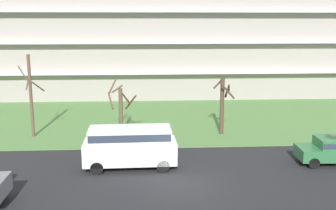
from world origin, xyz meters
TOP-DOWN VIEW (x-y plane):
  - ground at (0.00, 0.00)m, footprint 160.00×160.00m
  - grass_lawn_strip at (0.00, 14.00)m, footprint 80.00×16.00m
  - apartment_building at (0.00, 28.19)m, footprint 50.08×13.34m
  - tree_far_left at (-10.00, 9.11)m, footprint 1.64×1.30m
  - tree_left at (-3.69, 9.10)m, footprint 2.15×2.12m
  - tree_center at (3.73, 9.05)m, footprint 1.52×1.54m
  - van_white_near_left at (-2.81, 2.50)m, footprint 5.24×2.12m
  - sedan_green_center_left at (9.19, 2.50)m, footprint 4.46×1.95m

SIDE VIEW (x-z plane):
  - ground at x=0.00m, z-range 0.00..0.00m
  - grass_lawn_strip at x=0.00m, z-range 0.00..0.08m
  - sedan_green_center_left at x=9.19m, z-range 0.09..1.66m
  - van_white_near_left at x=-2.81m, z-range 0.22..2.58m
  - tree_left at x=-3.69m, z-range 0.01..4.23m
  - tree_center at x=3.73m, z-range 0.25..4.50m
  - tree_far_left at x=-10.00m, z-range 0.14..6.12m
  - apartment_building at x=0.00m, z-range 0.00..18.47m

